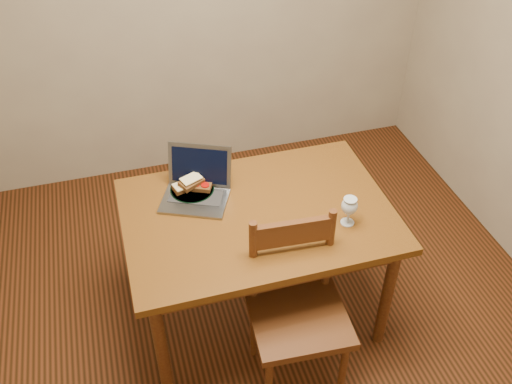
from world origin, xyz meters
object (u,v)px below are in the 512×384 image
object	(u,v)px
chair	(298,306)
milk_glass	(349,211)
table	(258,225)
plate	(192,190)
laptop	(197,184)

from	to	relation	value
chair	milk_glass	distance (m)	0.50
table	milk_glass	bearing A→B (deg)	-26.38
plate	laptop	bearing A→B (deg)	-42.35
milk_glass	laptop	xyz separation A→B (m)	(-0.64, 0.41, -0.01)
table	laptop	xyz separation A→B (m)	(-0.25, 0.22, 0.15)
plate	milk_glass	size ratio (longest dim) A/B	1.48
milk_glass	plate	bearing A→B (deg)	146.81
milk_glass	table	bearing A→B (deg)	153.62
table	chair	size ratio (longest dim) A/B	2.74
chair	plate	xyz separation A→B (m)	(-0.34, 0.67, 0.24)
table	milk_glass	distance (m)	0.46
table	laptop	distance (m)	0.37
chair	laptop	xyz separation A→B (m)	(-0.32, 0.65, 0.29)
table	plate	bearing A→B (deg)	138.77
plate	milk_glass	world-z (taller)	milk_glass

